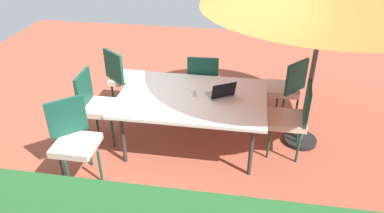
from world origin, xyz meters
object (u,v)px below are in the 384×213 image
object	(u,v)px
chair_northeast	(74,138)
cup	(193,92)
chair_southeast	(123,76)
dining_table	(192,99)
chair_east	(97,103)
chair_west	(292,116)
chair_south	(203,81)
laptop	(221,93)
chair_southwest	(286,86)

from	to	relation	value
chair_northeast	cup	size ratio (longest dim) A/B	10.37
chair_southeast	dining_table	bearing A→B (deg)	-177.15
chair_east	chair_west	world-z (taller)	same
chair_west	cup	distance (m)	1.27
chair_west	cup	world-z (taller)	chair_west
chair_northeast	chair_east	distance (m)	0.79
chair_northeast	chair_west	bearing A→B (deg)	-22.29
chair_east	chair_south	world-z (taller)	same
laptop	chair_west	bearing A→B (deg)	147.42
chair_northeast	chair_west	world-z (taller)	same
dining_table	chair_west	bearing A→B (deg)	-178.49
chair_northeast	chair_southwest	world-z (taller)	same
chair_west	laptop	size ratio (longest dim) A/B	2.44
chair_northeast	dining_table	bearing A→B (deg)	-7.13
chair_southwest	dining_table	bearing A→B (deg)	-14.52
chair_northeast	chair_east	bearing A→B (deg)	51.61
dining_table	chair_south	xyz separation A→B (m)	(-0.04, -0.84, -0.14)
chair_northeast	chair_southeast	size ratio (longest dim) A/B	1.00
chair_south	chair_east	bearing A→B (deg)	31.49
chair_east	chair_southwest	distance (m)	2.65
chair_southeast	chair_south	world-z (taller)	same
chair_northeast	chair_east	xyz separation A→B (m)	(0.05, -0.79, 0.00)
chair_northeast	chair_southeast	distance (m)	1.66
dining_table	chair_northeast	size ratio (longest dim) A/B	1.89
dining_table	cup	distance (m)	0.10
chair_northeast	chair_east	size ratio (longest dim) A/B	1.00
chair_east	chair_southwest	world-z (taller)	same
laptop	cup	bearing A→B (deg)	-24.88
chair_southwest	laptop	world-z (taller)	chair_southwest
chair_northeast	chair_southwest	bearing A→B (deg)	-7.09
chair_south	chair_west	world-z (taller)	same
chair_east	cup	size ratio (longest dim) A/B	10.37
chair_northeast	chair_southwest	size ratio (longest dim) A/B	1.00
chair_southwest	chair_east	bearing A→B (deg)	-29.37
chair_southeast	chair_southwest	distance (m)	2.42
dining_table	chair_southwest	xyz separation A→B (m)	(-1.23, -0.85, -0.14)
chair_east	chair_south	bearing A→B (deg)	-57.54
chair_southwest	chair_southeast	bearing A→B (deg)	-48.45
chair_southeast	chair_south	xyz separation A→B (m)	(-1.23, -0.02, 0.00)
chair_southeast	cup	xyz separation A→B (m)	(-1.20, 0.80, 0.24)
chair_south	chair_northeast	bearing A→B (deg)	50.45
chair_southeast	chair_east	size ratio (longest dim) A/B	1.00
chair_southeast	chair_southwest	world-z (taller)	same
chair_southeast	cup	bearing A→B (deg)	-176.28
chair_southeast	laptop	xyz separation A→B (m)	(-1.55, 0.76, 0.24)
chair_southwest	chair_west	world-z (taller)	same
chair_west	dining_table	bearing A→B (deg)	-83.05
chair_northeast	cup	bearing A→B (deg)	-6.79
laptop	dining_table	bearing A→B (deg)	-22.14
dining_table	chair_west	distance (m)	1.27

